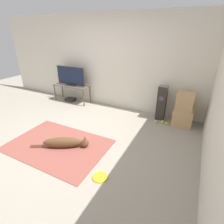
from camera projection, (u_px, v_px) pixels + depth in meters
The scene contains 14 objects.
ground_plane at pixel (69, 139), 3.75m from camera, with size 12.00×12.00×0.00m, color #9E9384.
wall_back at pixel (113, 63), 4.90m from camera, with size 8.00×0.06×2.55m.
area_rug at pixel (58, 145), 3.54m from camera, with size 1.98×1.34×0.01m.
dog at pixel (65, 143), 3.43m from camera, with size 1.02×0.60×0.22m.
frisbee at pixel (100, 177), 2.76m from camera, with size 0.24×0.24×0.03m.
cardboard_box_lower at pixel (183, 117), 4.23m from camera, with size 0.45×0.40×0.41m.
cardboard_box_upper at pixel (185, 101), 4.04m from camera, with size 0.38×0.34×0.41m.
floor_speaker at pixel (162, 103), 4.41m from camera, with size 0.21×0.22×0.88m.
tv_stand at pixel (72, 87), 5.52m from camera, with size 1.19×0.41×0.54m.
tv at pixel (71, 76), 5.37m from camera, with size 0.99×0.20×0.58m.
tennis_ball_by_boxes at pixel (156, 122), 4.37m from camera, with size 0.07×0.07×0.07m.
tennis_ball_near_speaker at pixel (162, 122), 4.37m from camera, with size 0.07×0.07×0.07m.
tennis_ball_loose_on_carpet at pixel (166, 123), 4.29m from camera, with size 0.07×0.07×0.07m.
game_console at pixel (71, 100), 5.72m from camera, with size 0.29×0.24×0.09m.
Camera 1 is at (2.25, -2.39, 2.13)m, focal length 28.00 mm.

